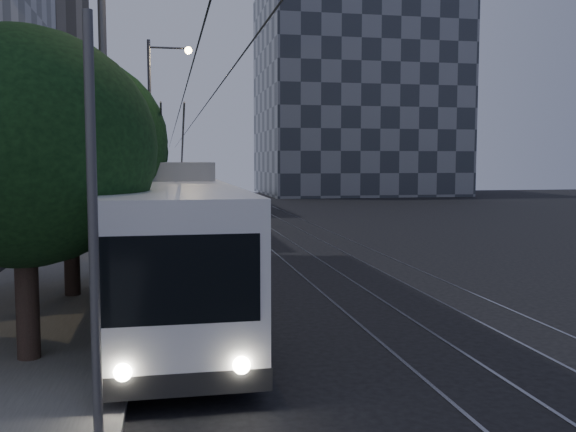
% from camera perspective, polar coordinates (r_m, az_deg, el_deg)
% --- Properties ---
extents(ground, '(120.00, 120.00, 0.00)m').
position_cam_1_polar(ground, '(19.91, 1.97, -6.64)').
color(ground, black).
rests_on(ground, ground).
extents(sidewalk, '(5.00, 90.00, 0.15)m').
position_cam_1_polar(sidewalk, '(39.34, -15.38, -0.93)').
color(sidewalk, slate).
rests_on(sidewalk, ground).
extents(tram_rails, '(4.52, 90.00, 0.02)m').
position_cam_1_polar(tram_rails, '(39.81, -0.88, -0.78)').
color(tram_rails, gray).
rests_on(tram_rails, ground).
extents(overhead_wires, '(2.23, 90.00, 6.00)m').
position_cam_1_polar(overhead_wires, '(39.02, -11.79, 4.09)').
color(overhead_wires, black).
rests_on(overhead_wires, ground).
extents(building_distant_right, '(22.00, 18.00, 24.00)m').
position_cam_1_polar(building_distant_right, '(77.72, 6.06, 10.87)').
color(building_distant_right, '#32373F').
rests_on(building_distant_right, ground).
extents(trolleybus, '(2.94, 13.30, 5.63)m').
position_cam_1_polar(trolleybus, '(16.53, -9.96, -2.70)').
color(trolleybus, white).
rests_on(trolleybus, ground).
extents(pickup_silver, '(3.21, 6.42, 1.75)m').
position_cam_1_polar(pickup_silver, '(28.93, -10.70, -1.32)').
color(pickup_silver, '#AFB1B7').
rests_on(pickup_silver, ground).
extents(car_white_a, '(2.70, 4.58, 1.46)m').
position_cam_1_polar(car_white_a, '(33.22, -7.95, -0.72)').
color(car_white_a, silver).
rests_on(car_white_a, ground).
extents(car_white_b, '(3.30, 5.39, 1.46)m').
position_cam_1_polar(car_white_b, '(42.93, -10.62, 0.53)').
color(car_white_b, white).
rests_on(car_white_b, ground).
extents(car_white_c, '(3.32, 4.87, 1.52)m').
position_cam_1_polar(car_white_c, '(47.65, -10.75, 0.99)').
color(car_white_c, white).
rests_on(car_white_c, ground).
extents(car_white_d, '(2.38, 4.21, 1.35)m').
position_cam_1_polar(car_white_d, '(49.72, -10.64, 1.06)').
color(car_white_d, '#BBBBC0').
rests_on(car_white_d, ground).
extents(tree_0, '(5.09, 5.09, 6.55)m').
position_cam_1_polar(tree_0, '(13.27, -22.58, 5.60)').
color(tree_0, black).
rests_on(tree_0, ground).
extents(tree_1, '(5.53, 5.53, 7.03)m').
position_cam_1_polar(tree_1, '(19.21, -18.94, 6.27)').
color(tree_1, black).
rests_on(tree_1, ground).
extents(tree_2, '(4.66, 4.66, 6.50)m').
position_cam_1_polar(tree_2, '(32.60, -14.70, 5.49)').
color(tree_2, black).
rests_on(tree_2, ground).
extents(tree_3, '(4.20, 4.20, 5.84)m').
position_cam_1_polar(tree_3, '(41.07, -13.89, 4.74)').
color(tree_3, black).
rests_on(tree_3, ground).
extents(tree_4, '(3.88, 3.88, 5.95)m').
position_cam_1_polar(tree_4, '(43.99, -13.69, 5.06)').
color(tree_4, black).
rests_on(tree_4, ground).
extents(tree_5, '(4.04, 4.04, 5.58)m').
position_cam_1_polar(tree_5, '(58.23, -12.98, 4.61)').
color(tree_5, black).
rests_on(tree_5, ground).
extents(streetlamp_near, '(2.73, 0.44, 11.48)m').
position_cam_1_polar(streetlamp_near, '(17.00, -14.65, 14.36)').
color(streetlamp_near, '#57575A').
rests_on(streetlamp_near, ground).
extents(streetlamp_far, '(2.67, 0.44, 11.18)m').
position_cam_1_polar(streetlamp_far, '(39.96, -11.56, 8.70)').
color(streetlamp_far, '#57575A').
rests_on(streetlamp_far, ground).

